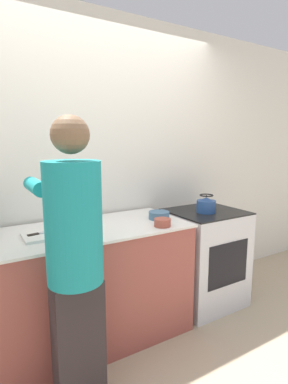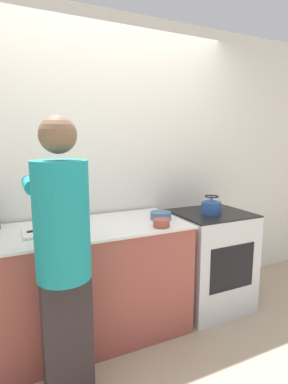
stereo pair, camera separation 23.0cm
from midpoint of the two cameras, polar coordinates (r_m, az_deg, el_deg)
The scene contains 10 objects.
ground_plane at distance 2.48m, azimuth -4.81°, elevation -28.41°, with size 12.00×12.00×0.00m, color tan.
wall_back at distance 2.65m, azimuth -12.33°, elevation 4.55°, with size 8.00×0.05×2.60m.
counter at distance 2.41m, azimuth -16.58°, elevation -17.38°, with size 1.81×0.70×0.89m.
oven at distance 2.92m, azimuth 9.22°, elevation -12.18°, with size 0.65×0.59×0.89m.
person at distance 1.71m, azimuth -16.96°, elevation -11.94°, with size 0.34×0.58×1.66m.
cutting_board at distance 2.19m, azimuth -20.20°, elevation -7.62°, with size 0.37×0.23×0.02m.
knife at distance 2.20m, azimuth -21.91°, elevation -7.30°, with size 0.20×0.06×0.01m.
kettle at distance 2.71m, azimuth 9.40°, elevation -2.47°, with size 0.17×0.17×0.16m.
bowl_prep at distance 2.47m, azimuth 0.23°, elevation -4.49°, with size 0.17×0.17×0.06m.
bowl_mixing at distance 2.26m, azimuth 0.63°, elevation -5.87°, with size 0.13×0.13×0.06m.
Camera 1 is at (-0.94, -1.71, 1.53)m, focal length 28.00 mm.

